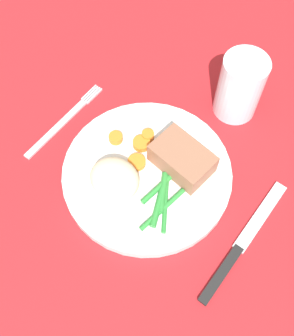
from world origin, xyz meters
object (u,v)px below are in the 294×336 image
Objects in this scene: meat_portion at (182,159)px; knife at (242,243)px; dinner_plate at (147,174)px; fork at (64,121)px; water_glass at (239,90)px.

meat_portion is 13.95cm from knife.
dinner_plate is 16.09cm from fork.
dinner_plate is 1.18× the size of knife.
meat_portion is at bearing 160.26° from knife.
knife is (16.21, -0.29, -0.60)cm from dinner_plate.
water_glass is (3.51, 18.09, 3.61)cm from dinner_plate.
fork is at bearing -136.87° from water_glass.
knife is at bearing -17.55° from meat_portion.
dinner_plate is at bearing -130.60° from meat_portion.
dinner_plate is 1.46× the size of fork.
knife is at bearing 0.80° from fork.
fork is 1.60× the size of water_glass.
knife is at bearing -55.34° from water_glass.
meat_portion reaches higher than dinner_plate.
fork is at bearing -179.08° from dinner_plate.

